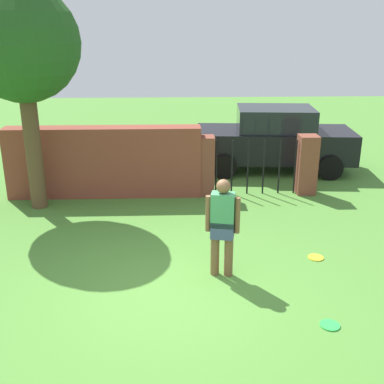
{
  "coord_description": "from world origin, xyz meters",
  "views": [
    {
      "loc": [
        0.13,
        -6.26,
        3.84
      ],
      "look_at": [
        0.43,
        1.7,
        1.0
      ],
      "focal_mm": 44.43,
      "sensor_mm": 36.0,
      "label": 1
    }
  ],
  "objects_px": {
    "person": "(222,224)",
    "car": "(274,139)",
    "frisbee_green": "(330,325)",
    "tree": "(22,46)",
    "frisbee_yellow": "(316,257)"
  },
  "relations": [
    {
      "from": "car",
      "to": "tree",
      "type": "bearing_deg",
      "value": -150.99
    },
    {
      "from": "tree",
      "to": "frisbee_yellow",
      "type": "height_order",
      "value": "tree"
    },
    {
      "from": "tree",
      "to": "car",
      "type": "bearing_deg",
      "value": 24.6
    },
    {
      "from": "person",
      "to": "frisbee_yellow",
      "type": "xyz_separation_m",
      "value": [
        1.69,
        0.51,
        -0.89
      ]
    },
    {
      "from": "tree",
      "to": "person",
      "type": "distance_m",
      "value": 5.51
    },
    {
      "from": "person",
      "to": "frisbee_green",
      "type": "bearing_deg",
      "value": 144.64
    },
    {
      "from": "frisbee_green",
      "to": "person",
      "type": "bearing_deg",
      "value": 132.76
    },
    {
      "from": "frisbee_green",
      "to": "frisbee_yellow",
      "type": "bearing_deg",
      "value": 79.35
    },
    {
      "from": "tree",
      "to": "person",
      "type": "height_order",
      "value": "tree"
    },
    {
      "from": "person",
      "to": "car",
      "type": "distance_m",
      "value": 6.12
    },
    {
      "from": "person",
      "to": "frisbee_yellow",
      "type": "bearing_deg",
      "value": -151.44
    },
    {
      "from": "frisbee_yellow",
      "to": "frisbee_green",
      "type": "bearing_deg",
      "value": -100.65
    },
    {
      "from": "frisbee_green",
      "to": "car",
      "type": "bearing_deg",
      "value": 84.79
    },
    {
      "from": "person",
      "to": "frisbee_yellow",
      "type": "distance_m",
      "value": 1.98
    },
    {
      "from": "tree",
      "to": "person",
      "type": "xyz_separation_m",
      "value": [
        3.74,
        -3.17,
        -2.52
      ]
    }
  ]
}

